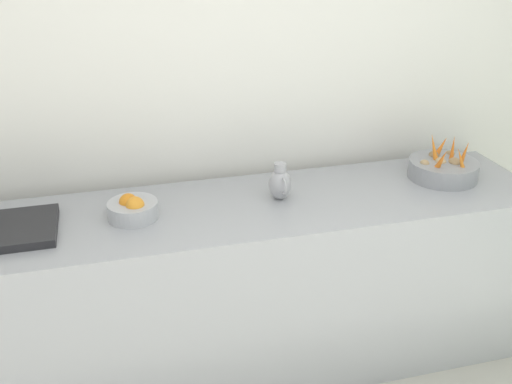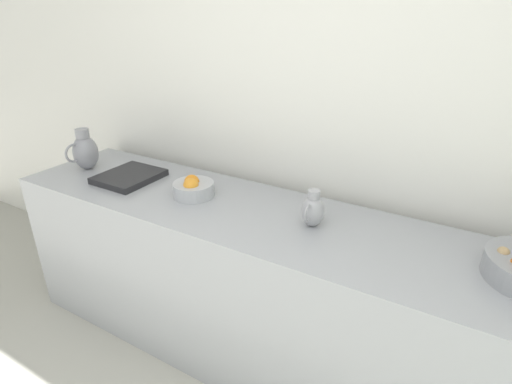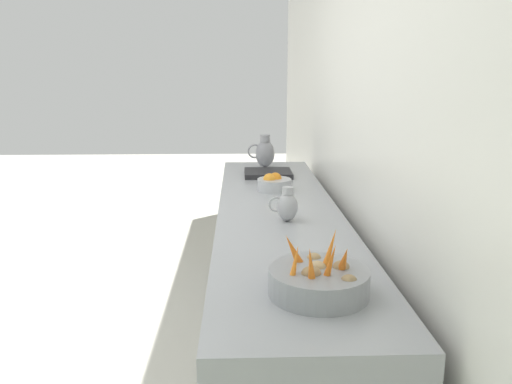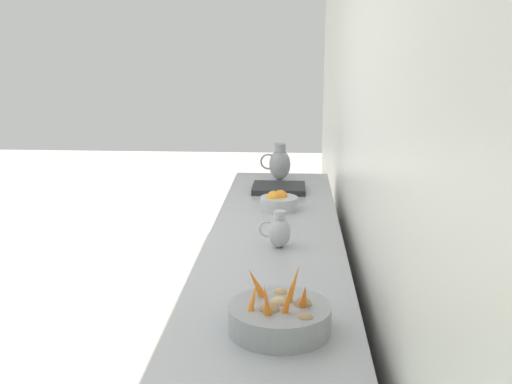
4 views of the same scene
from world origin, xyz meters
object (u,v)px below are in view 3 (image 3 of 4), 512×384
Objects in this scene: orange_bowl at (274,183)px; metal_pitcher_tall at (265,153)px; vegetable_colander at (319,280)px; metal_pitcher_short at (287,206)px.

metal_pitcher_tall is (0.02, -0.82, 0.07)m from orange_bowl.
vegetable_colander reaches higher than metal_pitcher_short.
vegetable_colander is 1.57× the size of orange_bowl.
vegetable_colander is 1.93× the size of metal_pitcher_short.
vegetable_colander is at bearing 91.75° from orange_bowl.
orange_bowl is 0.82m from metal_pitcher_tall.
vegetable_colander is at bearing 91.74° from metal_pitcher_short.
orange_bowl is 1.23× the size of metal_pitcher_short.
vegetable_colander is at bearing 91.56° from metal_pitcher_tall.
orange_bowl is (0.05, -1.53, -0.01)m from vegetable_colander.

